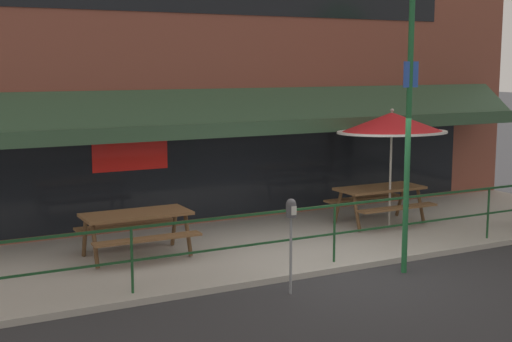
{
  "coord_description": "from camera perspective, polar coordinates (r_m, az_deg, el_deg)",
  "views": [
    {
      "loc": [
        -6.48,
        -9.17,
        3.34
      ],
      "look_at": [
        -0.77,
        1.6,
        1.5
      ],
      "focal_mm": 50.0,
      "sensor_mm": 36.0,
      "label": 1
    }
  ],
  "objects": [
    {
      "name": "picnic_table_centre",
      "position": [
        14.68,
        9.88,
        -1.89
      ],
      "size": [
        1.8,
        1.42,
        0.76
      ],
      "color": "brown",
      "rests_on": "patio_deck"
    },
    {
      "name": "street_sign_pole",
      "position": [
        11.44,
        12.08,
        2.99
      ],
      "size": [
        0.28,
        0.09,
        4.41
      ],
      "color": "#1E6033",
      "rests_on": "ground"
    },
    {
      "name": "patio_umbrella_centre",
      "position": [
        14.24,
        10.81,
        3.76
      ],
      "size": [
        2.14,
        2.14,
        2.38
      ],
      "color": "#B7B2A8",
      "rests_on": "patio_deck"
    },
    {
      "name": "restaurant_building",
      "position": [
        14.88,
        -2.15,
        9.43
      ],
      "size": [
        15.0,
        1.6,
        7.17
      ],
      "color": "brown",
      "rests_on": "ground"
    },
    {
      "name": "ground_plane",
      "position": [
        11.72,
        7.07,
        -8.05
      ],
      "size": [
        120.0,
        120.0,
        0.0
      ],
      "primitive_type": "plane",
      "color": "#2D2D30"
    },
    {
      "name": "parking_meter_near",
      "position": [
        10.3,
        2.82,
        -3.72
      ],
      "size": [
        0.15,
        0.16,
        1.42
      ],
      "color": "gray",
      "rests_on": "ground"
    },
    {
      "name": "patio_deck",
      "position": [
        13.33,
        2.13,
        -5.72
      ],
      "size": [
        15.0,
        4.0,
        0.1
      ],
      "primitive_type": "cube",
      "color": "#ADA89E",
      "rests_on": "ground"
    },
    {
      "name": "picnic_table_left",
      "position": [
        12.17,
        -9.55,
        -4.04
      ],
      "size": [
        1.8,
        1.42,
        0.76
      ],
      "color": "brown",
      "rests_on": "patio_deck"
    },
    {
      "name": "patio_railing",
      "position": [
        11.75,
        6.31,
        -3.95
      ],
      "size": [
        13.84,
        0.04,
        0.97
      ],
      "color": "#194723",
      "rests_on": "patio_deck"
    }
  ]
}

